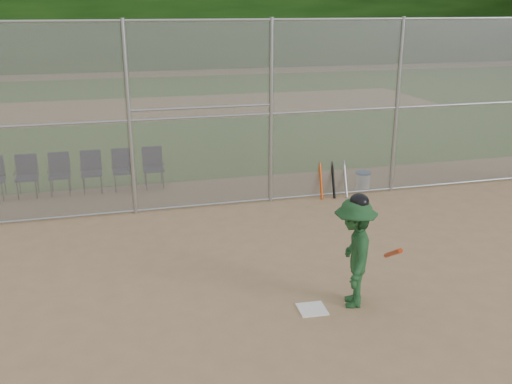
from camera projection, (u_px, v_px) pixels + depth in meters
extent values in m
plane|color=tan|center=(301.00, 319.00, 8.09)|extent=(100.00, 100.00, 0.00)
plane|color=#315E1C|center=(164.00, 107.00, 24.61)|extent=(100.00, 100.00, 0.00)
plane|color=tan|center=(164.00, 107.00, 24.61)|extent=(24.00, 24.00, 0.00)
cube|color=gray|center=(226.00, 116.00, 12.06)|extent=(16.00, 0.02, 4.00)
cylinder|color=#9EA3A8|center=(224.00, 20.00, 11.44)|extent=(16.00, 0.05, 0.05)
cube|color=white|center=(312.00, 309.00, 8.33)|extent=(0.42, 0.42, 0.02)
imported|color=#1D4A25|center=(354.00, 253.00, 8.24)|extent=(0.93, 1.21, 1.65)
ellipsoid|color=black|center=(357.00, 201.00, 8.00)|extent=(0.27, 0.30, 0.23)
cylinder|color=red|center=(393.00, 253.00, 7.94)|extent=(0.26, 0.77, 0.47)
cylinder|color=white|center=(363.00, 182.00, 13.66)|extent=(0.33, 0.33, 0.40)
cylinder|color=#255EA0|center=(363.00, 173.00, 13.59)|extent=(0.36, 0.36, 0.05)
cylinder|color=#D84C14|center=(321.00, 181.00, 13.01)|extent=(0.06, 0.28, 0.84)
cylinder|color=black|center=(333.00, 180.00, 13.08)|extent=(0.06, 0.31, 0.83)
cylinder|color=#B2B2B7|center=(345.00, 179.00, 13.15)|extent=(0.06, 0.33, 0.82)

